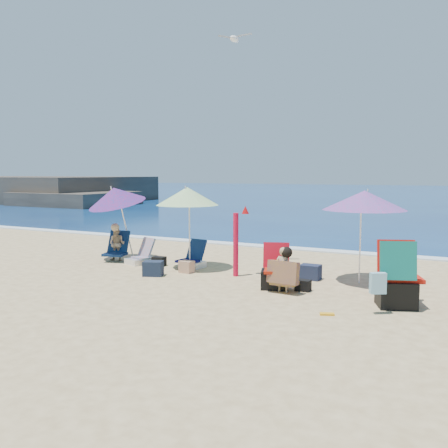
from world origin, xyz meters
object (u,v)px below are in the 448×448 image
at_px(umbrella_striped, 187,196).
at_px(person_left, 117,244).
at_px(chair_rainbow, 140,257).
at_px(camp_chair_right, 396,283).
at_px(chair_navy, 193,260).
at_px(umbrella_turquoise, 364,200).
at_px(camp_chair_left, 275,275).
at_px(person_center, 284,270).
at_px(furled_umbrella, 238,238).
at_px(umbrella_blue, 116,196).
at_px(seagull, 234,39).

xyz_separation_m(umbrella_striped, person_left, (-2.08, 0.03, -1.23)).
xyz_separation_m(chair_rainbow, camp_chair_right, (6.04, -1.21, 0.24)).
bearing_deg(umbrella_striped, chair_rainbow, -178.42).
height_order(chair_navy, person_left, person_left).
distance_m(umbrella_turquoise, camp_chair_left, 2.32).
bearing_deg(person_center, furled_umbrella, 145.84).
xyz_separation_m(umbrella_turquoise, person_left, (-5.94, -0.29, -1.22)).
bearing_deg(umbrella_blue, chair_rainbow, -11.48).
bearing_deg(person_center, umbrella_turquoise, 52.87).
bearing_deg(chair_navy, umbrella_turquoise, 2.41).
bearing_deg(umbrella_blue, seagull, 22.14).
relative_size(camp_chair_right, seagull, 1.42).
distance_m(chair_rainbow, seagull, 5.66).
xyz_separation_m(umbrella_striped, chair_navy, (0.04, 0.16, -1.49)).
bearing_deg(umbrella_striped, chair_navy, 75.07).
relative_size(furled_umbrella, chair_navy, 2.24).
xyz_separation_m(umbrella_turquoise, camp_chair_right, (0.85, -1.57, -1.24)).
height_order(chair_navy, camp_chair_left, camp_chair_left).
distance_m(furled_umbrella, person_center, 1.71).
bearing_deg(umbrella_turquoise, camp_chair_right, -61.44).
distance_m(umbrella_blue, chair_navy, 2.65).
height_order(chair_navy, camp_chair_right, camp_chair_right).
height_order(camp_chair_right, person_left, camp_chair_right).
relative_size(umbrella_striped, seagull, 2.31).
bearing_deg(umbrella_striped, camp_chair_right, -14.78).
bearing_deg(umbrella_turquoise, chair_navy, -177.59).
distance_m(furled_umbrella, camp_chair_left, 1.44).
xyz_separation_m(umbrella_turquoise, camp_chair_left, (-1.38, -1.26, -1.39)).
bearing_deg(chair_navy, camp_chair_left, -24.12).
distance_m(umbrella_striped, camp_chair_left, 3.00).
bearing_deg(umbrella_striped, person_left, 179.10).
xyz_separation_m(chair_navy, person_left, (-2.12, -0.13, 0.26)).
height_order(umbrella_turquoise, umbrella_blue, umbrella_blue).
bearing_deg(camp_chair_right, camp_chair_left, 172.04).
height_order(umbrella_turquoise, seagull, seagull).
distance_m(umbrella_turquoise, chair_rainbow, 5.41).
bearing_deg(umbrella_striped, person_center, -22.77).
bearing_deg(umbrella_blue, camp_chair_right, -11.33).
relative_size(umbrella_striped, person_left, 2.00).
bearing_deg(seagull, furled_umbrella, -61.43).
height_order(camp_chair_right, seagull, seagull).
xyz_separation_m(umbrella_striped, person_center, (2.75, -1.15, -1.25)).
relative_size(umbrella_blue, seagull, 2.40).
bearing_deg(chair_rainbow, umbrella_blue, 168.52).
relative_size(furled_umbrella, camp_chair_right, 1.27).
relative_size(umbrella_turquoise, seagull, 2.28).
bearing_deg(camp_chair_left, chair_rainbow, 166.77).
xyz_separation_m(umbrella_striped, camp_chair_right, (4.72, -1.24, -1.25)).
height_order(camp_chair_left, person_left, person_left).
distance_m(chair_navy, camp_chair_left, 2.68).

